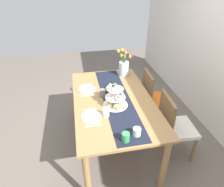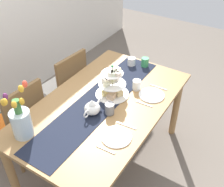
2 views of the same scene
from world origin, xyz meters
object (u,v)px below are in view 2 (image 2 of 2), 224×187
Objects in this scene: tiered_cake_stand at (112,85)px; teapot at (92,108)px; fork_left at (106,150)px; knife_left at (126,125)px; chair_left at (21,120)px; chair_right at (66,86)px; mug_grey at (110,109)px; tulip_vase at (21,120)px; dinner_plate_left at (116,137)px; dining_table at (104,112)px; dinner_plate_right at (152,95)px; mug_orange at (145,62)px; fork_right at (144,104)px; mug_white_text at (137,85)px; knife_right at (158,87)px; cream_jug at (132,62)px.

tiered_cake_stand is 1.28× the size of teapot.
fork_left is 0.29m from knife_left.
teapot is (0.19, -0.72, 0.33)m from chair_left.
tiered_cake_stand is at bearing 0.17° from teapot.
teapot is (-0.48, -0.72, 0.33)m from chair_right.
mug_grey is at bearing -57.60° from teapot.
tulip_vase reaches higher than dinner_plate_left.
dinner_plate_right is at bearing -43.96° from dining_table.
chair_right is at bearing 64.21° from mug_grey.
tulip_vase reaches higher than dinner_plate_right.
dinner_plate_left is at bearing -136.83° from mug_grey.
chair_left is 0.81m from teapot.
fork_left is at bearing -151.56° from mug_grey.
tiered_cake_stand is at bearing -103.34° from chair_right.
tiered_cake_stand is at bearing 46.79° from knife_left.
dinner_plate_left is (-0.29, -0.30, 0.11)m from dining_table.
chair_left is at bearing 104.52° from teapot.
fork_left is 0.75m from dinner_plate_right.
chair_right reaches higher than mug_orange.
chair_left is 6.07× the size of fork_left.
mug_grey reaches higher than dinner_plate_right.
knife_left is 1.13× the size of fork_right.
tulip_vase is 2.97× the size of fork_right.
tulip_vase is 0.71m from dinner_plate_left.
tiered_cake_stand is 2.03× the size of fork_left.
chair_left is 5.35× the size of knife_left.
fork_right is (0.46, 0.00, -0.00)m from dinner_plate_left.
teapot is at bearing 163.65° from mug_white_text.
chair_right reaches higher than knife_right.
knife_right is (0.63, -0.30, -0.06)m from teapot.
mug_grey is at bearing -72.64° from chair_left.
tulip_vase is 2.97× the size of fork_left.
teapot is 0.46m from fork_right.
knife_right is 0.21m from mug_white_text.
dinner_plate_left is 0.46m from fork_right.
fork_left and fork_right have the same top height.
cream_jug is 0.57× the size of fork_left.
dinner_plate_left reaches higher than fork_right.
mug_grey is at bearing 144.46° from fork_right.
mug_white_text is at bearing -144.92° from cream_jug.
knife_right is 0.58m from mug_grey.
dining_table is at bearing 136.04° from dinner_plate_right.
mug_white_text is at bearing 85.44° from dinner_plate_right.
fork_right is at bearing 0.00° from knife_left.
teapot reaches higher than dinner_plate_left.
cream_jug is 0.55m from dinner_plate_right.
tiered_cake_stand is 1.32× the size of dinner_plate_left.
mug_white_text is (0.47, 0.16, 0.04)m from knife_left.
dinner_plate_left is 1.35× the size of knife_right.
tiered_cake_stand is at bearing 119.24° from dinner_plate_right.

